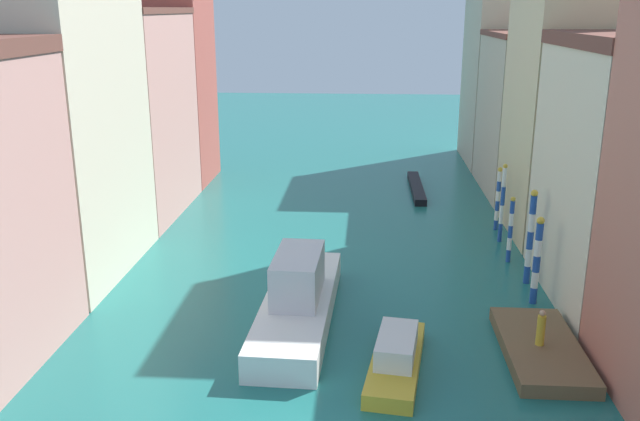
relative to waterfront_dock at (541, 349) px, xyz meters
The scene contains 18 objects.
ground_plane 19.24m from the waterfront_dock, 120.16° to the left, with size 154.00×154.00×0.00m, color #1E6B66.
building_left_1 28.14m from the waterfront_dock, 161.36° to the left, with size 7.80×11.49×19.83m.
building_left_2 32.90m from the waterfront_dock, 141.20° to the left, with size 7.80×12.07×14.56m.
building_left_3 40.00m from the waterfront_dock, 130.04° to the left, with size 7.80×7.33×18.79m.
building_right_1 10.92m from the waterfront_dock, 49.65° to the left, with size 7.80×11.37×13.38m.
building_right_2 21.37m from the waterfront_dock, 71.86° to the left, with size 7.80×9.77×22.32m.
building_right_3 29.43m from the waterfront_dock, 78.52° to the left, with size 7.80×11.56×12.77m.
building_right_4 41.02m from the waterfront_dock, 81.76° to the left, with size 7.80×10.74×19.09m.
waterfront_dock is the anchor object (origin of this frame).
person_on_dock 1.08m from the waterfront_dock, 126.69° to the right, with size 0.36×0.36×1.61m.
mooring_pole_0 5.98m from the waterfront_dock, 80.44° to the left, with size 0.39×0.39×4.62m.
mooring_pole_1 8.63m from the waterfront_dock, 81.81° to the left, with size 0.38×0.38×5.30m.
mooring_pole_2 11.61m from the waterfront_dock, 85.93° to the left, with size 0.29×0.29×4.02m.
mooring_pole_3 15.31m from the waterfront_dock, 86.28° to the left, with size 0.30×0.30×5.15m.
mooring_pole_4 17.70m from the waterfront_dock, 86.20° to the left, with size 0.31×0.31×4.36m.
vaporetto_white 11.21m from the waterfront_dock, 166.25° to the left, with size 3.56×12.25×3.43m.
gondola_black 27.73m from the waterfront_dock, 97.34° to the left, with size 0.99×9.38×0.54m.
motorboat_0 6.55m from the waterfront_dock, 165.21° to the right, with size 2.85×6.82×1.61m.
Camera 1 is at (1.93, -19.11, 14.49)m, focal length 37.95 mm.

